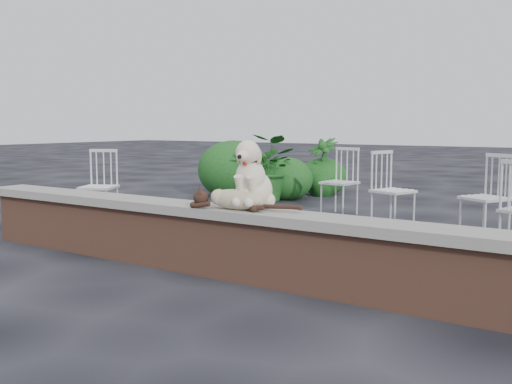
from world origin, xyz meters
The scene contains 12 objects.
ground centered at (0.00, 0.00, 0.00)m, with size 60.00×60.00×0.00m, color black.
brick_wall centered at (0.00, 0.00, 0.25)m, with size 6.00×0.30×0.50m, color brown.
capstone centered at (0.00, 0.00, 0.54)m, with size 6.20×0.40×0.08m, color slate.
dog centered at (0.17, 0.10, 0.87)m, with size 0.37×0.49×0.57m, color beige, non-canonical shape.
cat centered at (0.09, -0.05, 0.67)m, with size 1.10×0.26×0.19m, color tan, non-canonical shape.
chair_b centered at (-0.70, 3.55, 0.47)m, with size 0.56×0.56×0.94m, color silver, non-canonical shape.
chair_a centered at (-3.04, 1.27, 0.47)m, with size 0.56×0.56×0.94m, color silver, non-canonical shape.
chair_e centered at (0.30, 2.97, 0.47)m, with size 0.56×0.56×0.94m, color silver, non-canonical shape.
chair_d centered at (1.39, 2.88, 0.47)m, with size 0.56×0.56×0.94m, color silver, non-canonical shape.
potted_plant_a centered at (-2.27, 4.18, 0.55)m, with size 0.99×0.86×1.10m, color #194814.
potted_plant_b centered at (-1.89, 5.34, 0.51)m, with size 0.58×0.58×1.03m, color #194814.
shrubbery centered at (-2.72, 4.66, 0.41)m, with size 2.30×2.11×1.04m.
Camera 1 is at (2.79, -3.83, 1.27)m, focal length 40.71 mm.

